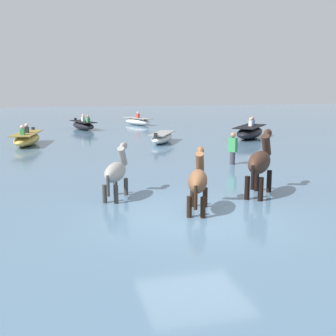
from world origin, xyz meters
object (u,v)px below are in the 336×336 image
(horse_lead_grey, at_px, (116,173))
(boat_near_starboard, at_px, (27,139))
(horse_trailing_dark_bay, at_px, (260,164))
(boat_distant_west, at_px, (83,125))
(person_wading_close, at_px, (233,152))
(boat_distant_east, at_px, (162,138))
(boat_near_port, at_px, (138,121))
(horse_flank_bay, at_px, (198,182))
(boat_far_inshore, at_px, (250,132))

(horse_lead_grey, xyz_separation_m, boat_near_starboard, (-3.03, 11.67, -0.36))
(horse_trailing_dark_bay, distance_m, boat_distant_west, 20.11)
(horse_trailing_dark_bay, bearing_deg, boat_near_starboard, 119.31)
(horse_lead_grey, relative_size, person_wading_close, 1.12)
(boat_near_starboard, distance_m, boat_distant_east, 6.96)
(horse_lead_grey, relative_size, boat_near_starboard, 0.52)
(boat_distant_west, height_order, boat_near_port, boat_distant_west)
(horse_flank_bay, bearing_deg, boat_near_port, 83.25)
(boat_near_port, xyz_separation_m, person_wading_close, (0.50, -17.71, 0.20))
(boat_near_starboard, relative_size, boat_near_port, 1.11)
(horse_trailing_dark_bay, xyz_separation_m, person_wading_close, (1.13, 4.63, -0.41))
(horse_lead_grey, bearing_deg, boat_distant_west, 89.32)
(horse_flank_bay, bearing_deg, horse_lead_grey, 135.52)
(boat_distant_west, distance_m, boat_far_inshore, 11.77)
(person_wading_close, bearing_deg, boat_near_port, 91.62)
(horse_lead_grey, xyz_separation_m, boat_distant_east, (3.89, 10.95, -0.42))
(horse_lead_grey, height_order, boat_distant_east, horse_lead_grey)
(boat_near_port, bearing_deg, horse_lead_grey, -101.74)
(boat_far_inshore, xyz_separation_m, person_wading_close, (-4.19, -7.51, 0.11))
(boat_far_inshore, bearing_deg, horse_flank_bay, -119.44)
(horse_flank_bay, relative_size, boat_far_inshore, 0.54)
(boat_far_inshore, xyz_separation_m, boat_distant_east, (-5.31, -0.57, -0.10))
(horse_flank_bay, distance_m, boat_distant_east, 12.84)
(person_wading_close, bearing_deg, boat_far_inshore, 60.84)
(boat_near_starboard, height_order, boat_distant_west, boat_near_starboard)
(boat_far_inshore, bearing_deg, boat_distant_east, -173.88)
(horse_lead_grey, xyz_separation_m, boat_far_inshore, (9.20, 11.52, -0.32))
(boat_distant_west, relative_size, boat_far_inshore, 0.95)
(boat_near_starboard, height_order, person_wading_close, person_wading_close)
(horse_trailing_dark_bay, distance_m, horse_flank_bay, 2.40)
(boat_distant_east, relative_size, boat_near_port, 0.96)
(horse_lead_grey, distance_m, horse_flank_bay, 2.44)
(horse_flank_bay, xyz_separation_m, boat_near_starboard, (-4.77, 13.38, -0.39))
(horse_trailing_dark_bay, xyz_separation_m, boat_near_port, (0.63, 22.35, -0.60))
(horse_trailing_dark_bay, bearing_deg, boat_distant_west, 100.47)
(horse_flank_bay, bearing_deg, boat_distant_west, 94.15)
(boat_distant_east, bearing_deg, horse_lead_grey, -109.57)
(horse_flank_bay, xyz_separation_m, boat_distant_west, (-1.51, 20.84, -0.42))
(boat_far_inshore, xyz_separation_m, boat_near_port, (-4.69, 10.20, -0.09))
(horse_trailing_dark_bay, height_order, horse_flank_bay, horse_trailing_dark_bay)
(horse_lead_grey, distance_m, boat_far_inshore, 14.75)
(boat_near_port, bearing_deg, boat_distant_east, -93.31)
(horse_trailing_dark_bay, distance_m, boat_far_inshore, 13.27)
(horse_flank_bay, height_order, boat_near_port, horse_flank_bay)
(boat_far_inshore, distance_m, boat_near_port, 11.23)
(horse_flank_bay, bearing_deg, boat_far_inshore, 60.56)
(horse_flank_bay, height_order, boat_distant_west, horse_flank_bay)
(boat_distant_east, height_order, boat_near_port, boat_near_port)
(horse_lead_grey, height_order, boat_distant_west, horse_lead_grey)
(boat_far_inshore, bearing_deg, horse_trailing_dark_bay, -113.67)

